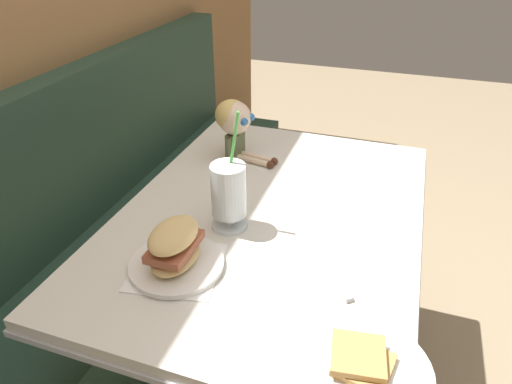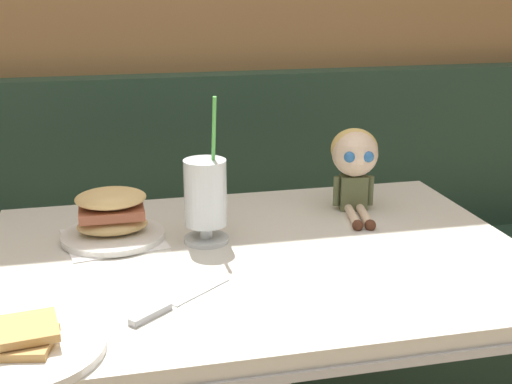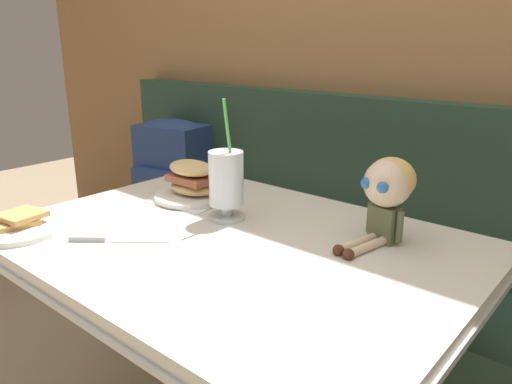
{
  "view_description": "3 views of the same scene",
  "coord_description": "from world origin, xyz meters",
  "px_view_note": "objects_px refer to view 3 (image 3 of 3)",
  "views": [
    {
      "loc": [
        -1.0,
        -0.12,
        1.44
      ],
      "look_at": [
        0.03,
        0.23,
        0.78
      ],
      "focal_mm": 31.85,
      "sensor_mm": 36.0,
      "label": 1
    },
    {
      "loc": [
        -0.3,
        -1.1,
        1.28
      ],
      "look_at": [
        0.01,
        0.25,
        0.85
      ],
      "focal_mm": 48.33,
      "sensor_mm": 36.0,
      "label": 2
    },
    {
      "loc": [
        0.74,
        -0.61,
        1.19
      ],
      "look_at": [
        0.05,
        0.21,
        0.86
      ],
      "focal_mm": 34.49,
      "sensor_mm": 36.0,
      "label": 3
    }
  ],
  "objects_px": {
    "milkshake_glass": "(226,181)",
    "sandwich_plate": "(192,184)",
    "backpack": "(172,163)",
    "toast_plate": "(18,225)",
    "seated_doll": "(387,188)",
    "butter_knife": "(102,239)"
  },
  "relations": [
    {
      "from": "milkshake_glass",
      "to": "backpack",
      "type": "bearing_deg",
      "value": 148.11
    },
    {
      "from": "backpack",
      "to": "sandwich_plate",
      "type": "bearing_deg",
      "value": -35.91
    },
    {
      "from": "toast_plate",
      "to": "seated_doll",
      "type": "height_order",
      "value": "seated_doll"
    },
    {
      "from": "milkshake_glass",
      "to": "seated_doll",
      "type": "relative_size",
      "value": 1.39
    },
    {
      "from": "milkshake_glass",
      "to": "seated_doll",
      "type": "height_order",
      "value": "milkshake_glass"
    },
    {
      "from": "butter_knife",
      "to": "seated_doll",
      "type": "distance_m",
      "value": 0.67
    },
    {
      "from": "sandwich_plate",
      "to": "backpack",
      "type": "height_order",
      "value": "sandwich_plate"
    },
    {
      "from": "toast_plate",
      "to": "milkshake_glass",
      "type": "bearing_deg",
      "value": 48.73
    },
    {
      "from": "sandwich_plate",
      "to": "seated_doll",
      "type": "distance_m",
      "value": 0.58
    },
    {
      "from": "toast_plate",
      "to": "butter_knife",
      "type": "xyz_separation_m",
      "value": [
        0.22,
        0.09,
        -0.01
      ]
    },
    {
      "from": "backpack",
      "to": "toast_plate",
      "type": "bearing_deg",
      "value": -61.56
    },
    {
      "from": "milkshake_glass",
      "to": "toast_plate",
      "type": "bearing_deg",
      "value": -131.27
    },
    {
      "from": "sandwich_plate",
      "to": "seated_doll",
      "type": "relative_size",
      "value": 1.02
    },
    {
      "from": "milkshake_glass",
      "to": "sandwich_plate",
      "type": "height_order",
      "value": "milkshake_glass"
    },
    {
      "from": "seated_doll",
      "to": "butter_knife",
      "type": "bearing_deg",
      "value": -139.53
    },
    {
      "from": "toast_plate",
      "to": "seated_doll",
      "type": "distance_m",
      "value": 0.9
    },
    {
      "from": "backpack",
      "to": "seated_doll",
      "type": "bearing_deg",
      "value": -17.81
    },
    {
      "from": "butter_knife",
      "to": "backpack",
      "type": "height_order",
      "value": "backpack"
    },
    {
      "from": "milkshake_glass",
      "to": "butter_knife",
      "type": "xyz_separation_m",
      "value": [
        -0.12,
        -0.3,
        -0.1
      ]
    },
    {
      "from": "sandwich_plate",
      "to": "seated_doll",
      "type": "bearing_deg",
      "value": 7.31
    },
    {
      "from": "backpack",
      "to": "butter_knife",
      "type": "bearing_deg",
      "value": -48.74
    },
    {
      "from": "seated_doll",
      "to": "backpack",
      "type": "distance_m",
      "value": 1.29
    }
  ]
}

